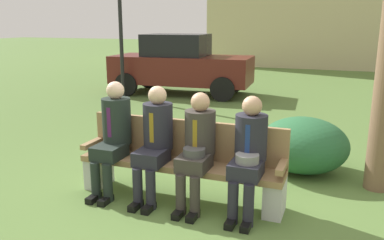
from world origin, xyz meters
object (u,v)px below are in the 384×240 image
(seated_man_leftmost, at_px, (113,132))
(street_lamp, at_px, (120,5))
(park_bench, at_px, (182,161))
(seated_man_rightmost, at_px, (249,150))
(seated_man_centerright, at_px, (197,145))
(shrub_near_bench, at_px, (303,145))
(parked_car_near, at_px, (181,65))
(seated_man_centerleft, at_px, (155,138))

(seated_man_leftmost, bearing_deg, street_lamp, 119.43)
(park_bench, xyz_separation_m, seated_man_rightmost, (0.81, -0.14, 0.27))
(seated_man_centerright, distance_m, shrub_near_bench, 1.82)
(seated_man_centerright, bearing_deg, seated_man_leftmost, 179.33)
(seated_man_rightmost, bearing_deg, seated_man_centerright, 179.99)
(shrub_near_bench, bearing_deg, seated_man_leftmost, -144.21)
(street_lamp, bearing_deg, parked_car_near, 43.78)
(street_lamp, bearing_deg, park_bench, -53.78)
(park_bench, distance_m, seated_man_rightmost, 0.86)
(shrub_near_bench, xyz_separation_m, street_lamp, (-5.10, 3.92, 2.04))
(seated_man_rightmost, bearing_deg, seated_man_centerleft, 179.46)
(seated_man_centerright, distance_m, parked_car_near, 7.18)
(park_bench, height_order, seated_man_centerright, seated_man_centerright)
(seated_man_leftmost, distance_m, street_lamp, 6.42)
(shrub_near_bench, distance_m, parked_car_near, 6.41)
(park_bench, relative_size, parked_car_near, 0.60)
(seated_man_centerright, xyz_separation_m, seated_man_rightmost, (0.57, -0.00, -0.00))
(seated_man_centerright, xyz_separation_m, street_lamp, (-4.10, 5.41, 1.72))
(seated_man_rightmost, xyz_separation_m, shrub_near_bench, (0.42, 1.49, -0.33))
(park_bench, bearing_deg, seated_man_rightmost, -9.78)
(park_bench, height_order, shrub_near_bench, park_bench)
(seated_man_leftmost, distance_m, parked_car_near, 6.81)
(park_bench, relative_size, seated_man_centerleft, 1.83)
(seated_man_leftmost, relative_size, seated_man_centerright, 1.05)
(seated_man_centerright, height_order, seated_man_rightmost, same)
(seated_man_centerleft, xyz_separation_m, street_lamp, (-3.59, 5.40, 1.69))
(park_bench, height_order, seated_man_centerleft, seated_man_centerleft)
(seated_man_centerleft, xyz_separation_m, seated_man_rightmost, (1.08, -0.01, -0.02))
(seated_man_centerright, xyz_separation_m, shrub_near_bench, (0.99, 1.49, -0.33))
(seated_man_leftmost, distance_m, shrub_near_bench, 2.55)
(seated_man_leftmost, relative_size, street_lamp, 0.33)
(park_bench, height_order, street_lamp, street_lamp)
(seated_man_rightmost, relative_size, parked_car_near, 0.32)
(parked_car_near, bearing_deg, street_lamp, -136.22)
(park_bench, xyz_separation_m, seated_man_centerleft, (-0.27, -0.13, 0.29))
(shrub_near_bench, bearing_deg, seated_man_rightmost, -105.85)
(seated_man_leftmost, distance_m, seated_man_centerright, 1.06)
(seated_man_centerright, distance_m, street_lamp, 7.00)
(seated_man_centerleft, distance_m, street_lamp, 6.70)
(parked_car_near, bearing_deg, seated_man_leftmost, -74.30)
(seated_man_centerright, relative_size, street_lamp, 0.32)
(seated_man_centerright, xyz_separation_m, parked_car_near, (-2.90, 6.57, 0.13))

